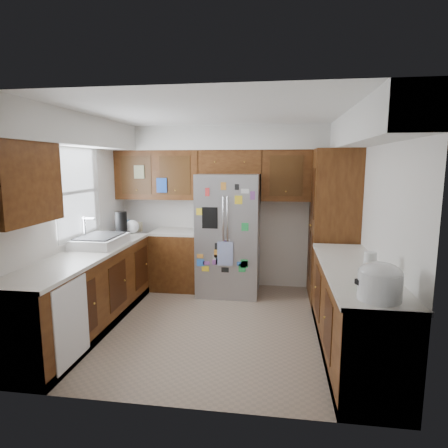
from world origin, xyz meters
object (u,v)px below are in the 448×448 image
(fridge, at_px, (229,234))
(rice_cooker, at_px, (380,281))
(pantry, at_px, (333,226))
(paper_towel, at_px, (370,265))

(fridge, height_order, rice_cooker, fridge)
(pantry, height_order, paper_towel, pantry)
(pantry, bearing_deg, rice_cooker, -90.01)
(paper_towel, bearing_deg, pantry, 91.42)
(rice_cooker, height_order, paper_towel, rice_cooker)
(pantry, distance_m, rice_cooker, 2.53)
(fridge, xyz_separation_m, rice_cooker, (1.50, -2.58, 0.17))
(fridge, relative_size, rice_cooker, 5.36)
(fridge, bearing_deg, paper_towel, -52.87)
(fridge, bearing_deg, rice_cooker, -59.87)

